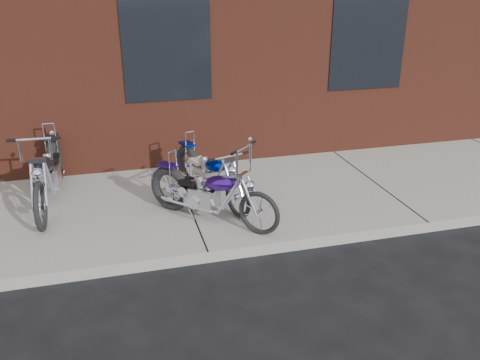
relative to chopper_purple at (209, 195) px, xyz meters
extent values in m
plane|color=black|center=(-0.19, -0.83, -0.51)|extent=(120.00, 120.00, 0.00)
cube|color=#9A968A|center=(-0.19, 0.67, -0.44)|extent=(22.00, 3.00, 0.15)
torus|color=black|center=(-0.36, 0.37, -0.04)|extent=(0.54, 0.55, 0.65)
torus|color=black|center=(0.62, -0.64, -0.07)|extent=(0.45, 0.46, 0.58)
cube|color=#A6A6A6|center=(0.04, -0.04, -0.05)|extent=(0.43, 0.43, 0.27)
ellipsoid|color=#3A1484|center=(0.21, -0.22, 0.21)|extent=(0.51, 0.52, 0.28)
cube|color=black|center=(-0.12, 0.12, 0.13)|extent=(0.33, 0.33, 0.05)
cylinder|color=silver|center=(0.54, -0.56, 0.16)|extent=(0.21, 0.21, 0.48)
cylinder|color=silver|center=(0.46, -0.48, 0.76)|extent=(0.37, 0.36, 0.03)
cylinder|color=silver|center=(-0.31, 0.32, 0.30)|extent=(0.03, 0.03, 0.43)
cylinder|color=silver|center=(-0.02, 0.17, -0.17)|extent=(0.59, 0.61, 0.04)
torus|color=black|center=(-0.01, 1.19, -0.04)|extent=(0.32, 0.65, 0.64)
torus|color=black|center=(0.44, -0.13, -0.08)|extent=(0.24, 0.57, 0.58)
cube|color=#A6A6A6|center=(0.17, 0.66, -0.05)|extent=(0.35, 0.42, 0.27)
ellipsoid|color=#001CB6|center=(0.25, 0.42, 0.20)|extent=(0.38, 0.54, 0.27)
cube|color=beige|center=(0.10, 0.87, 0.12)|extent=(0.28, 0.30, 0.05)
cylinder|color=silver|center=(0.40, -0.02, 0.16)|extent=(0.12, 0.26, 0.48)
cylinder|color=silver|center=(0.37, 0.08, 0.44)|extent=(0.47, 0.18, 0.03)
cylinder|color=silver|center=(0.01, 1.13, 0.29)|extent=(0.02, 0.02, 0.43)
cylinder|color=silver|center=(0.21, 0.88, -0.17)|extent=(0.30, 0.77, 0.04)
torus|color=black|center=(-2.07, 1.73, 0.00)|extent=(0.18, 0.74, 0.73)
torus|color=black|center=(-2.14, 0.14, -0.03)|extent=(0.10, 0.66, 0.66)
cube|color=#A6A6A6|center=(-2.10, 1.08, -0.01)|extent=(0.30, 0.42, 0.31)
ellipsoid|color=#222229|center=(-2.11, 0.80, 0.29)|extent=(0.29, 0.57, 0.31)
cube|color=black|center=(-2.08, 1.35, 0.19)|extent=(0.26, 0.30, 0.06)
cylinder|color=silver|center=(-2.13, 0.26, 0.23)|extent=(0.05, 0.30, 0.55)
cylinder|color=silver|center=(-2.13, 0.39, 0.79)|extent=(0.56, 0.06, 0.03)
cylinder|color=silver|center=(-2.07, 1.65, 0.39)|extent=(0.02, 0.02, 0.49)
cylinder|color=silver|center=(-1.96, 1.30, -0.14)|extent=(0.09, 0.92, 0.05)
camera|label=1|loc=(-1.18, -6.02, 2.72)|focal=38.00mm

